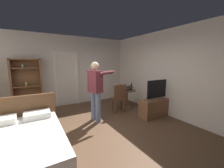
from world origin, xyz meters
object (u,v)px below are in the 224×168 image
(bookshelf, at_px, (27,84))
(bottle_on_table, at_px, (131,87))
(suitcase_dark, at_px, (43,116))
(laptop, at_px, (127,89))
(bed, at_px, (20,149))
(tv_flatscreen, at_px, (158,105))
(side_table, at_px, (127,96))
(person_blue_shirt, at_px, (96,87))
(wooden_chair, at_px, (119,97))
(suitcase_small, at_px, (37,114))

(bookshelf, height_order, bottle_on_table, bookshelf)
(suitcase_dark, bearing_deg, laptop, -7.23)
(suitcase_dark, bearing_deg, bottle_on_table, -7.77)
(bed, relative_size, suitcase_dark, 3.25)
(bookshelf, height_order, suitcase_dark, bookshelf)
(tv_flatscreen, relative_size, side_table, 1.85)
(person_blue_shirt, relative_size, suitcase_dark, 2.88)
(side_table, bearing_deg, wooden_chair, -154.34)
(laptop, xyz_separation_m, bottle_on_table, (0.16, -0.04, 0.06))
(bookshelf, distance_m, bottle_on_table, 3.66)
(bed, bearing_deg, tv_flatscreen, 5.85)
(bottle_on_table, xyz_separation_m, person_blue_shirt, (-1.63, -0.42, 0.19))
(tv_flatscreen, height_order, wooden_chair, tv_flatscreen)
(bed, bearing_deg, bottle_on_table, 22.30)
(bookshelf, bearing_deg, bed, -92.41)
(laptop, bearing_deg, tv_flatscreen, -68.37)
(side_table, bearing_deg, tv_flatscreen, -69.85)
(bottle_on_table, distance_m, suitcase_dark, 3.08)
(bookshelf, relative_size, suitcase_dark, 3.06)
(tv_flatscreen, xyz_separation_m, laptop, (-0.43, 1.08, 0.41))
(bookshelf, relative_size, side_table, 2.65)
(bed, relative_size, suitcase_small, 3.97)
(suitcase_dark, xyz_separation_m, suitcase_small, (-0.15, 0.33, -0.01))
(bed, relative_size, bottle_on_table, 7.14)
(bottle_on_table, bearing_deg, side_table, 150.26)
(suitcase_small, bearing_deg, tv_flatscreen, -27.83)
(laptop, xyz_separation_m, wooden_chair, (-0.50, -0.21, -0.21))
(laptop, relative_size, suitcase_small, 0.83)
(wooden_chair, height_order, person_blue_shirt, person_blue_shirt)
(laptop, distance_m, wooden_chair, 0.58)
(bookshelf, distance_m, laptop, 3.51)
(tv_flatscreen, relative_size, wooden_chair, 1.31)
(side_table, height_order, suitcase_small, side_table)
(suitcase_dark, bearing_deg, bed, -109.22)
(person_blue_shirt, bearing_deg, suitcase_dark, 154.80)
(side_table, bearing_deg, laptop, -112.20)
(laptop, height_order, person_blue_shirt, person_blue_shirt)
(bottle_on_table, relative_size, suitcase_dark, 0.46)
(bottle_on_table, bearing_deg, wooden_chair, -165.63)
(tv_flatscreen, height_order, laptop, tv_flatscreen)
(bed, xyz_separation_m, suitcase_small, (0.32, 1.99, -0.11))
(tv_flatscreen, relative_size, suitcase_dark, 2.14)
(tv_flatscreen, distance_m, person_blue_shirt, 2.11)
(bookshelf, bearing_deg, suitcase_small, -77.66)
(bed, height_order, suitcase_dark, bed)
(side_table, xyz_separation_m, laptop, (-0.02, -0.04, 0.28))
(bottle_on_table, height_order, wooden_chair, wooden_chair)
(bookshelf, xyz_separation_m, side_table, (3.21, -1.38, -0.53))
(bed, height_order, tv_flatscreen, tv_flatscreen)
(tv_flatscreen, height_order, side_table, tv_flatscreen)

